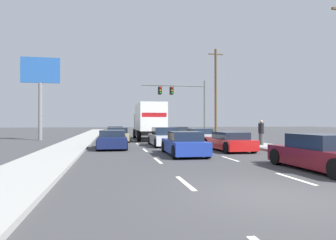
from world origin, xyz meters
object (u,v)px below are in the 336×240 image
at_px(car_orange, 178,133).
at_px(car_red, 229,142).
at_px(car_silver, 199,136).
at_px(traffic_signal_mast, 179,95).
at_px(car_tan, 117,135).
at_px(car_white, 164,137).
at_px(roadside_billboard, 40,82).
at_px(car_maroon, 322,154).
at_px(car_yellow, 115,132).
at_px(utility_pole_mid, 216,92).
at_px(box_truck, 148,119).
at_px(car_blue, 184,144).
at_px(car_navy, 112,140).
at_px(pedestrian_near_corner, 261,132).

distance_m(car_orange, car_red, 15.06).
relative_size(car_silver, traffic_signal_mast, 0.58).
bearing_deg(car_red, traffic_signal_mast, 85.68).
height_order(car_tan, car_red, car_tan).
bearing_deg(car_red, car_white, 126.47).
height_order(car_white, roadside_billboard, roadside_billboard).
distance_m(car_white, traffic_signal_mast, 16.72).
height_order(car_red, car_maroon, car_maroon).
height_order(car_yellow, car_white, car_white).
bearing_deg(car_yellow, car_silver, -54.44).
distance_m(car_white, utility_pole_mid, 15.36).
bearing_deg(roadside_billboard, car_silver, -22.27).
distance_m(car_yellow, roadside_billboard, 9.38).
height_order(car_orange, roadside_billboard, roadside_billboard).
xyz_separation_m(car_yellow, car_silver, (6.84, -9.57, -0.03)).
distance_m(car_yellow, utility_pole_mid, 12.51).
distance_m(traffic_signal_mast, roadside_billboard, 16.44).
bearing_deg(utility_pole_mid, car_silver, -117.52).
distance_m(car_silver, car_maroon, 14.86).
bearing_deg(box_truck, car_maroon, -79.04).
bearing_deg(car_maroon, car_white, 106.53).
xyz_separation_m(car_white, roadside_billboard, (-10.32, 8.63, 4.85)).
relative_size(car_maroon, traffic_signal_mast, 0.53).
bearing_deg(car_silver, box_truck, 129.42).
distance_m(car_blue, traffic_signal_mast, 22.54).
bearing_deg(car_blue, car_orange, 78.25).
distance_m(car_tan, car_navy, 7.10).
bearing_deg(car_navy, car_white, 24.72).
bearing_deg(traffic_signal_mast, utility_pole_mid, -42.82).
bearing_deg(car_navy, car_silver, 32.94).
distance_m(car_orange, roadside_billboard, 14.79).
distance_m(box_truck, car_blue, 13.74).
xyz_separation_m(car_yellow, car_tan, (0.09, -7.15, -0.02)).
xyz_separation_m(car_yellow, car_orange, (6.79, -1.75, -0.03)).
xyz_separation_m(car_white, car_red, (3.15, -4.27, -0.07)).
xyz_separation_m(traffic_signal_mast, utility_pole_mid, (3.61, -3.35, 0.18)).
xyz_separation_m(car_yellow, car_maroon, (6.86, -24.43, 0.01)).
distance_m(traffic_signal_mast, pedestrian_near_corner, 18.22).
bearing_deg(car_red, pedestrian_near_corner, 32.31).
bearing_deg(car_blue, car_white, 89.40).
bearing_deg(car_tan, traffic_signal_mast, 51.88).
height_order(box_truck, utility_pole_mid, utility_pole_mid).
bearing_deg(pedestrian_near_corner, car_white, 160.58).
xyz_separation_m(car_red, utility_pole_mid, (5.10, 16.35, 4.74)).
height_order(car_yellow, car_navy, car_yellow).
height_order(car_navy, utility_pole_mid, utility_pole_mid).
distance_m(car_white, car_silver, 4.60).
height_order(car_navy, car_blue, car_blue).
height_order(car_blue, car_red, car_blue).
xyz_separation_m(car_navy, utility_pole_mid, (11.96, 13.78, 4.71)).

